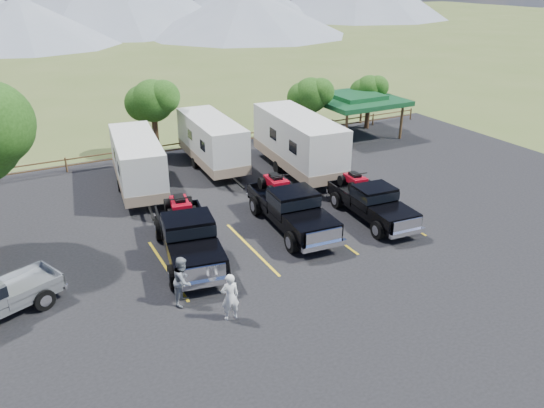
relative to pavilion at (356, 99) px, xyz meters
name	(u,v)px	position (x,y,z in m)	size (l,w,h in m)	color
ground	(337,280)	(-13.00, -17.00, -2.79)	(320.00, 320.00, 0.00)	#475A26
asphalt_lot	(300,248)	(-13.00, -14.00, -2.77)	(44.00, 34.00, 0.04)	black
stall_lines	(289,239)	(-13.00, -13.00, -2.74)	(12.12, 5.50, 0.01)	gold
tree_ne_a	(310,95)	(-4.03, 0.01, 0.69)	(3.11, 2.92, 4.76)	black
tree_ne_b	(369,90)	(1.98, 1.01, 0.34)	(2.77, 2.59, 4.27)	black
tree_north	(152,101)	(-15.03, 2.02, 1.05)	(3.46, 3.24, 5.25)	black
rail_fence	(214,142)	(-11.00, 1.50, -2.18)	(36.12, 0.12, 1.00)	brown
pavilion	(356,99)	(0.00, 0.00, 0.00)	(6.20, 6.20, 3.22)	brown
rig_left	(188,234)	(-17.77, -12.36, -1.65)	(3.26, 7.10, 2.28)	black
rig_center	(291,207)	(-12.31, -11.88, -1.65)	(2.78, 6.95, 2.27)	black
rig_right	(371,200)	(-8.18, -12.87, -1.77)	(2.48, 6.20, 2.03)	black
trailer_left	(138,164)	(-17.69, -3.68, -1.10)	(3.27, 9.08, 3.14)	white
trailer_center	(212,142)	(-12.48, -1.89, -1.08)	(2.72, 9.18, 3.18)	white
trailer_right	(298,143)	(-8.06, -5.23, -0.86)	(3.35, 10.41, 3.60)	white
person_a	(230,297)	(-17.98, -17.48, -1.81)	(0.68, 0.45, 1.88)	white
person_b	(183,280)	(-19.13, -15.69, -1.77)	(0.95, 0.74, 1.96)	gray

